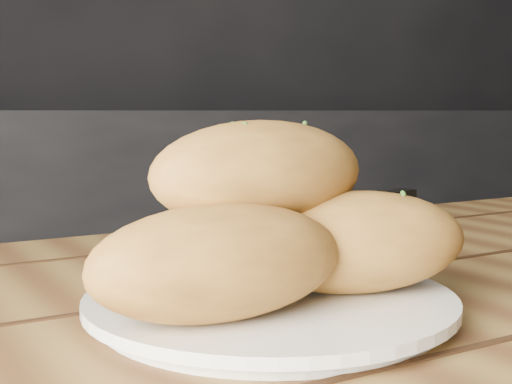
# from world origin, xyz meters

# --- Properties ---
(counter) EXTENTS (2.80, 0.60, 0.90)m
(counter) POSITION_xyz_m (0.00, 1.70, 0.45)
(counter) COLOR black
(counter) RESTS_ON ground
(plate) EXTENTS (0.27, 0.27, 0.02)m
(plate) POSITION_xyz_m (-0.81, 0.56, 0.76)
(plate) COLOR white
(plate) RESTS_ON table
(bread_rolls) EXTENTS (0.30, 0.24, 0.13)m
(bread_rolls) POSITION_xyz_m (-0.82, 0.56, 0.82)
(bread_rolls) COLOR #A7712E
(bread_rolls) RESTS_ON plate
(skillet) EXTENTS (0.39, 0.26, 0.05)m
(skillet) POSITION_xyz_m (-0.62, 0.83, 0.77)
(skillet) COLOR black
(skillet) RESTS_ON table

